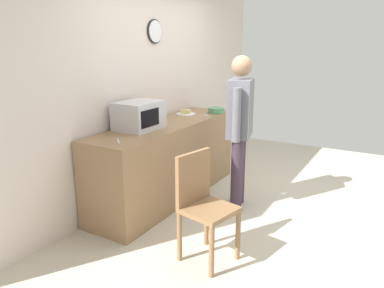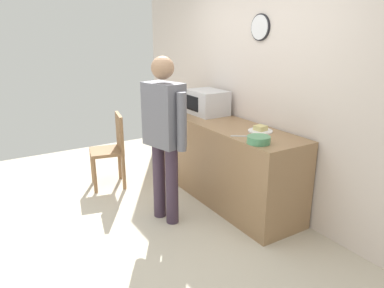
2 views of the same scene
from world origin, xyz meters
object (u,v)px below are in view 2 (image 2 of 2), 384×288
object	(u,v)px
salad_bowl	(259,140)
person_standing	(164,129)
wooden_chair	(112,147)
spoon_utensil	(239,136)
fork_utensil	(176,108)
sandwich_plate	(260,130)
microwave	(207,102)

from	to	relation	value
salad_bowl	person_standing	size ratio (longest dim) A/B	0.13
wooden_chair	person_standing	bearing A→B (deg)	8.05
salad_bowl	spoon_utensil	bearing A→B (deg)	-178.28
salad_bowl	wooden_chair	world-z (taller)	salad_bowl
salad_bowl	fork_utensil	size ratio (longest dim) A/B	1.29
sandwich_plate	person_standing	distance (m)	1.00
salad_bowl	wooden_chair	distance (m)	2.04
microwave	wooden_chair	distance (m)	1.33
sandwich_plate	spoon_utensil	xyz separation A→B (m)	(0.02, -0.30, -0.02)
wooden_chair	salad_bowl	bearing A→B (deg)	23.56
fork_utensil	salad_bowl	bearing A→B (deg)	-4.19
microwave	spoon_utensil	xyz separation A→B (m)	(1.01, -0.29, -0.15)
salad_bowl	spoon_utensil	distance (m)	0.28
microwave	salad_bowl	world-z (taller)	microwave
person_standing	spoon_utensil	bearing A→B (deg)	57.06
person_standing	wooden_chair	distance (m)	1.25
sandwich_plate	spoon_utensil	world-z (taller)	sandwich_plate
sandwich_plate	salad_bowl	world-z (taller)	salad_bowl
microwave	fork_utensil	distance (m)	0.56
fork_utensil	wooden_chair	distance (m)	1.01
person_standing	wooden_chair	size ratio (longest dim) A/B	1.81
wooden_chair	spoon_utensil	bearing A→B (deg)	26.95
microwave	person_standing	bearing A→B (deg)	-56.66
salad_bowl	spoon_utensil	size ratio (longest dim) A/B	1.29
fork_utensil	spoon_utensil	world-z (taller)	same
salad_bowl	sandwich_plate	bearing A→B (deg)	135.75
salad_bowl	fork_utensil	world-z (taller)	salad_bowl
fork_utensil	person_standing	world-z (taller)	person_standing
wooden_chair	fork_utensil	bearing A→B (deg)	88.75
salad_bowl	spoon_utensil	world-z (taller)	salad_bowl
microwave	person_standing	distance (m)	1.10
sandwich_plate	salad_bowl	distance (m)	0.42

